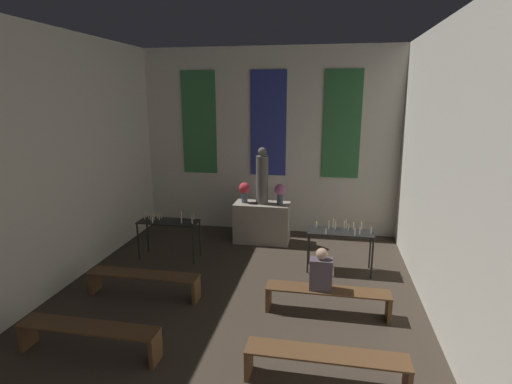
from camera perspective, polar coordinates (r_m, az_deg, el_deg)
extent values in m
cube|color=silver|center=(10.29, 1.81, 7.15)|extent=(6.72, 0.12, 4.67)
cube|color=#33723F|center=(10.59, -8.12, 9.75)|extent=(0.91, 0.03, 2.62)
cube|color=navy|center=(10.16, 1.77, 9.71)|extent=(0.91, 0.03, 2.62)
cube|color=#33723F|center=(10.05, 12.18, 9.37)|extent=(0.91, 0.03, 2.62)
cube|color=silver|center=(5.33, 29.43, -0.92)|extent=(0.12, 10.55, 4.67)
cube|color=gray|center=(9.74, 0.86, -4.38)|extent=(1.33, 0.63, 0.97)
cylinder|color=#5B5651|center=(9.46, 0.88, 1.73)|extent=(0.29, 0.29, 1.15)
sphere|color=#5B5651|center=(9.35, 0.90, 5.78)|extent=(0.20, 0.20, 0.20)
cylinder|color=#4C5666|center=(9.64, -1.66, -0.74)|extent=(0.14, 0.14, 0.26)
sphere|color=#DB3342|center=(9.59, -1.67, 0.56)|extent=(0.27, 0.27, 0.27)
cylinder|color=#4C5666|center=(9.50, 3.44, -0.98)|extent=(0.14, 0.14, 0.26)
sphere|color=#C66B9E|center=(9.45, 3.46, 0.34)|extent=(0.27, 0.27, 0.27)
cube|color=black|center=(8.88, -12.39, -4.14)|extent=(1.31, 0.52, 0.02)
cylinder|color=black|center=(9.08, -16.48, -6.84)|extent=(0.04, 0.04, 0.83)
cylinder|color=black|center=(8.60, -8.97, -7.58)|extent=(0.04, 0.04, 0.83)
cylinder|color=black|center=(9.46, -15.23, -5.90)|extent=(0.04, 0.04, 0.83)
cylinder|color=black|center=(9.01, -8.00, -6.54)|extent=(0.04, 0.04, 0.83)
cylinder|color=silver|center=(9.01, -14.82, -3.58)|extent=(0.02, 0.02, 0.11)
sphere|color=#F9CC4C|center=(8.99, -14.85, -3.16)|extent=(0.02, 0.02, 0.02)
cylinder|color=silver|center=(9.02, -14.38, -3.35)|extent=(0.02, 0.02, 0.17)
sphere|color=#F9CC4C|center=(9.00, -14.42, -2.77)|extent=(0.02, 0.02, 0.02)
cylinder|color=silver|center=(8.66, -9.19, -3.83)|extent=(0.02, 0.02, 0.16)
sphere|color=#F9CC4C|center=(8.63, -9.21, -3.25)|extent=(0.02, 0.02, 0.02)
cylinder|color=silver|center=(8.98, -13.66, -3.51)|extent=(0.02, 0.02, 0.13)
sphere|color=#F9CC4C|center=(8.96, -13.69, -3.04)|extent=(0.02, 0.02, 0.02)
cylinder|color=silver|center=(9.09, -15.10, -3.34)|extent=(0.02, 0.02, 0.14)
sphere|color=#F9CC4C|center=(9.07, -15.13, -2.84)|extent=(0.02, 0.02, 0.02)
cylinder|color=silver|center=(8.58, -9.07, -4.21)|extent=(0.02, 0.02, 0.09)
sphere|color=#F9CC4C|center=(8.57, -9.09, -3.84)|extent=(0.02, 0.02, 0.02)
cylinder|color=silver|center=(8.66, -10.61, -3.86)|extent=(0.02, 0.02, 0.17)
sphere|color=#F9CC4C|center=(8.63, -10.64, -3.25)|extent=(0.02, 0.02, 0.02)
cylinder|color=silver|center=(9.28, -15.35, -2.92)|extent=(0.02, 0.02, 0.17)
sphere|color=#F9CC4C|center=(9.26, -15.39, -2.35)|extent=(0.02, 0.02, 0.02)
cylinder|color=silver|center=(9.11, -13.89, -3.36)|extent=(0.02, 0.02, 0.11)
sphere|color=#F9CC4C|center=(9.09, -13.92, -2.97)|extent=(0.02, 0.02, 0.02)
cylinder|color=silver|center=(8.86, -14.53, -3.71)|extent=(0.02, 0.02, 0.16)
sphere|color=#F9CC4C|center=(8.83, -14.56, -3.15)|extent=(0.02, 0.02, 0.02)
cylinder|color=silver|center=(9.26, -15.45, -3.03)|extent=(0.02, 0.02, 0.15)
sphere|color=#F9CC4C|center=(9.23, -15.48, -2.52)|extent=(0.02, 0.02, 0.02)
cylinder|color=silver|center=(9.11, -15.62, -3.51)|extent=(0.02, 0.02, 0.09)
sphere|color=#F9CC4C|center=(9.09, -15.65, -3.15)|extent=(0.02, 0.02, 0.02)
cylinder|color=silver|center=(9.09, -13.38, -3.31)|extent=(0.02, 0.02, 0.12)
sphere|color=#F9CC4C|center=(9.06, -13.41, -2.86)|extent=(0.02, 0.02, 0.02)
cylinder|color=silver|center=(8.87, -10.63, -3.43)|extent=(0.02, 0.02, 0.17)
sphere|color=#F9CC4C|center=(8.84, -10.66, -2.82)|extent=(0.02, 0.02, 0.02)
cylinder|color=silver|center=(8.83, -8.90, -3.45)|extent=(0.02, 0.02, 0.16)
sphere|color=#F9CC4C|center=(8.81, -8.92, -2.87)|extent=(0.02, 0.02, 0.02)
cylinder|color=silver|center=(8.80, -14.60, -3.94)|extent=(0.02, 0.02, 0.13)
sphere|color=#F9CC4C|center=(8.78, -14.63, -3.47)|extent=(0.02, 0.02, 0.02)
cube|color=black|center=(8.22, 11.97, -5.58)|extent=(1.31, 0.52, 0.02)
cylinder|color=black|center=(8.16, 7.42, -8.74)|extent=(0.04, 0.04, 0.83)
cylinder|color=black|center=(8.20, 16.27, -9.07)|extent=(0.04, 0.04, 0.83)
cylinder|color=black|center=(8.59, 7.60, -7.57)|extent=(0.04, 0.04, 0.83)
cylinder|color=black|center=(8.63, 15.99, -7.90)|extent=(0.04, 0.04, 0.83)
cylinder|color=silver|center=(8.32, 8.63, -4.73)|extent=(0.02, 0.02, 0.11)
sphere|color=#F9CC4C|center=(8.29, 8.64, -4.28)|extent=(0.02, 0.02, 0.02)
cylinder|color=silver|center=(8.22, 16.14, -5.34)|extent=(0.02, 0.02, 0.11)
sphere|color=#F9CC4C|center=(8.20, 16.17, -4.89)|extent=(0.02, 0.02, 0.02)
cylinder|color=silver|center=(8.29, 10.37, -4.73)|extent=(0.02, 0.02, 0.15)
sphere|color=#F9CC4C|center=(8.26, 10.40, -4.16)|extent=(0.02, 0.02, 0.02)
cylinder|color=silver|center=(8.37, 8.67, -4.64)|extent=(0.02, 0.02, 0.10)
sphere|color=#F9CC4C|center=(8.35, 8.69, -4.23)|extent=(0.02, 0.02, 0.02)
cylinder|color=silver|center=(8.10, 14.62, -5.48)|extent=(0.02, 0.02, 0.13)
sphere|color=#F9CC4C|center=(8.07, 14.65, -4.97)|extent=(0.02, 0.02, 0.02)
cylinder|color=silver|center=(7.98, 9.96, -5.66)|extent=(0.02, 0.02, 0.09)
sphere|color=#F9CC4C|center=(7.96, 9.97, -5.26)|extent=(0.02, 0.02, 0.02)
cylinder|color=silver|center=(8.37, 10.99, -4.51)|extent=(0.02, 0.02, 0.16)
sphere|color=#F9CC4C|center=(8.35, 11.02, -3.91)|extent=(0.02, 0.02, 0.02)
cylinder|color=silver|center=(8.31, 11.32, -4.87)|extent=(0.02, 0.02, 0.11)
sphere|color=#F9CC4C|center=(8.29, 11.34, -4.45)|extent=(0.02, 0.02, 0.02)
cylinder|color=silver|center=(8.01, 13.95, -5.64)|extent=(0.02, 0.02, 0.13)
sphere|color=#F9CC4C|center=(7.99, 13.99, -5.13)|extent=(0.02, 0.02, 0.02)
cylinder|color=silver|center=(8.38, 12.52, -4.71)|extent=(0.02, 0.02, 0.13)
sphere|color=#F9CC4C|center=(8.35, 12.54, -4.21)|extent=(0.02, 0.02, 0.02)
cylinder|color=silver|center=(8.37, 13.78, -4.79)|extent=(0.02, 0.02, 0.13)
sphere|color=#F9CC4C|center=(8.34, 13.81, -4.29)|extent=(0.02, 0.02, 0.02)
cylinder|color=silver|center=(8.25, 16.14, -5.35)|extent=(0.02, 0.02, 0.10)
sphere|color=#F9CC4C|center=(8.23, 16.17, -4.95)|extent=(0.02, 0.02, 0.02)
cylinder|color=silver|center=(8.36, 12.76, -4.59)|extent=(0.02, 0.02, 0.17)
sphere|color=#F9CC4C|center=(8.33, 12.80, -3.95)|extent=(0.02, 0.02, 0.02)
cylinder|color=silver|center=(8.40, 14.87, -4.75)|extent=(0.02, 0.02, 0.14)
sphere|color=#F9CC4C|center=(8.38, 14.90, -4.22)|extent=(0.02, 0.02, 0.02)
cylinder|color=silver|center=(8.25, 13.10, -5.09)|extent=(0.02, 0.02, 0.11)
sphere|color=#F9CC4C|center=(8.23, 13.13, -4.64)|extent=(0.02, 0.02, 0.02)
cylinder|color=silver|center=(8.25, 11.29, -4.79)|extent=(0.02, 0.02, 0.17)
sphere|color=#F9CC4C|center=(8.22, 11.32, -4.14)|extent=(0.02, 0.02, 0.02)
cube|color=brown|center=(6.21, -22.86, -17.34)|extent=(2.00, 0.36, 0.03)
cube|color=brown|center=(6.86, -29.81, -17.14)|extent=(0.06, 0.32, 0.41)
cube|color=brown|center=(5.90, -14.16, -20.91)|extent=(0.06, 0.32, 0.41)
cube|color=brown|center=(5.35, 9.99, -21.83)|extent=(2.00, 0.36, 0.03)
cube|color=brown|center=(5.56, -1.04, -22.89)|extent=(0.06, 0.32, 0.41)
cube|color=brown|center=(5.58, 20.83, -23.73)|extent=(0.06, 0.32, 0.41)
cube|color=brown|center=(7.49, -15.79, -11.23)|extent=(2.00, 0.36, 0.03)
cube|color=brown|center=(8.03, -22.05, -11.69)|extent=(0.06, 0.32, 0.41)
cube|color=brown|center=(7.23, -8.54, -13.70)|extent=(0.06, 0.32, 0.41)
cube|color=brown|center=(6.79, 10.18, -13.61)|extent=(2.00, 0.36, 0.03)
cube|color=brown|center=(6.95, 1.81, -14.73)|extent=(0.06, 0.32, 0.41)
cube|color=brown|center=(6.97, 18.41, -15.41)|extent=(0.06, 0.32, 0.41)
cube|color=#564C56|center=(6.67, 9.26, -11.49)|extent=(0.36, 0.24, 0.52)
sphere|color=tan|center=(6.53, 9.38, -8.70)|extent=(0.19, 0.19, 0.19)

